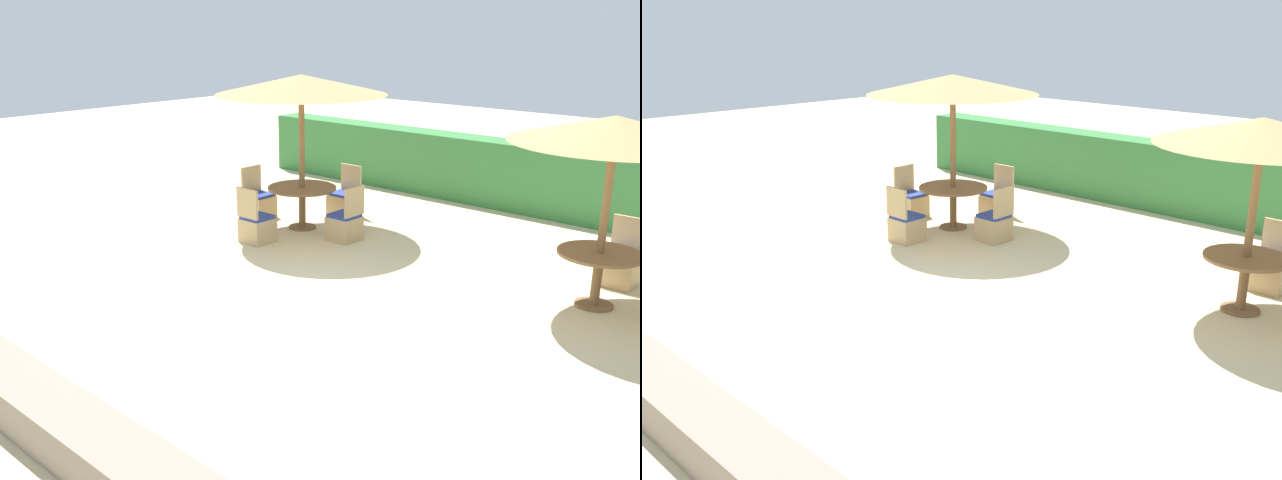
{
  "view_description": "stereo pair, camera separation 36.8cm",
  "coord_description": "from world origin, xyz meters",
  "views": [
    {
      "loc": [
        5.61,
        -5.63,
        3.57
      ],
      "look_at": [
        0.0,
        0.6,
        0.9
      ],
      "focal_mm": 40.0,
      "sensor_mm": 36.0,
      "label": 1
    },
    {
      "loc": [
        5.88,
        -5.38,
        3.57
      ],
      "look_at": [
        0.0,
        0.6,
        0.9
      ],
      "focal_mm": 40.0,
      "sensor_mm": 36.0,
      "label": 2
    }
  ],
  "objects": [
    {
      "name": "hedge_row",
      "position": [
        0.0,
        6.68,
        0.63
      ],
      "size": [
        13.0,
        0.7,
        1.27
      ],
      "primitive_type": "cube",
      "color": "#387A3D",
      "rests_on": "ground_plane"
    },
    {
      "name": "parasol_back_right",
      "position": [
        2.57,
        2.98,
        2.25
      ],
      "size": [
        2.52,
        2.52,
        2.42
      ],
      "color": "brown",
      "rests_on": "ground_plane"
    },
    {
      "name": "patio_chair_back_left_east",
      "position": [
        -1.58,
        2.97,
        0.26
      ],
      "size": [
        0.46,
        0.46,
        0.93
      ],
      "rotation": [
        0.0,
        0.0,
        1.57
      ],
      "color": "tan",
      "rests_on": "ground_plane"
    },
    {
      "name": "round_table_back_left",
      "position": [
        -2.6,
        3.02,
        0.6
      ],
      "size": [
        1.18,
        1.18,
        0.73
      ],
      "color": "brown",
      "rests_on": "ground_plane"
    },
    {
      "name": "patio_chair_back_left_south",
      "position": [
        -2.59,
        1.93,
        0.26
      ],
      "size": [
        0.46,
        0.46,
        0.93
      ],
      "color": "tan",
      "rests_on": "ground_plane"
    },
    {
      "name": "patio_chair_back_left_west",
      "position": [
        -3.66,
        3.0,
        0.26
      ],
      "size": [
        0.46,
        0.46,
        0.93
      ],
      "rotation": [
        0.0,
        0.0,
        -1.57
      ],
      "color": "tan",
      "rests_on": "ground_plane"
    },
    {
      "name": "parasol_back_left",
      "position": [
        -2.6,
        3.02,
        2.45
      ],
      "size": [
        2.86,
        2.86,
        2.62
      ],
      "color": "brown",
      "rests_on": "ground_plane"
    },
    {
      "name": "patio_chair_back_left_north",
      "position": [
        -2.56,
        4.11,
        0.26
      ],
      "size": [
        0.46,
        0.46,
        0.93
      ],
      "rotation": [
        0.0,
        0.0,
        3.14
      ],
      "color": "tan",
      "rests_on": "ground_plane"
    },
    {
      "name": "patio_chair_back_right_north",
      "position": [
        2.52,
        3.95,
        0.26
      ],
      "size": [
        0.46,
        0.46,
        0.93
      ],
      "rotation": [
        0.0,
        0.0,
        3.14
      ],
      "color": "tan",
      "rests_on": "ground_plane"
    },
    {
      "name": "round_table_back_right",
      "position": [
        2.57,
        2.98,
        0.56
      ],
      "size": [
        1.04,
        1.04,
        0.72
      ],
      "color": "brown",
      "rests_on": "ground_plane"
    },
    {
      "name": "ground_plane",
      "position": [
        0.0,
        0.0,
        0.0
      ],
      "size": [
        40.0,
        40.0,
        0.0
      ],
      "primitive_type": "plane",
      "color": "beige"
    },
    {
      "name": "stone_border",
      "position": [
        0.0,
        -3.15,
        0.21
      ],
      "size": [
        10.0,
        0.56,
        0.41
      ],
      "primitive_type": "cube",
      "color": "gray",
      "rests_on": "ground_plane"
    }
  ]
}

